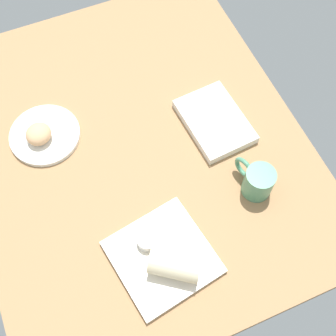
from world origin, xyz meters
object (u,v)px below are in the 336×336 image
(square_plate, at_px, (163,257))
(sauce_cup, at_px, (148,240))
(scone_pastry, at_px, (39,134))
(coffee_mug, at_px, (257,181))
(round_plate, at_px, (45,135))
(breakfast_wrap, at_px, (175,264))
(book_stack, at_px, (215,121))

(square_plate, xyz_separation_m, sauce_cup, (0.05, 0.02, 0.02))
(scone_pastry, distance_m, coffee_mug, 0.60)
(round_plate, distance_m, scone_pastry, 0.03)
(round_plate, relative_size, coffee_mug, 1.60)
(round_plate, height_order, square_plate, square_plate)
(scone_pastry, distance_m, sauce_cup, 0.42)
(square_plate, distance_m, coffee_mug, 0.31)
(breakfast_wrap, xyz_separation_m, book_stack, (0.34, -0.27, -0.04))
(scone_pastry, height_order, breakfast_wrap, breakfast_wrap)
(square_plate, distance_m, breakfast_wrap, 0.06)
(square_plate, relative_size, breakfast_wrap, 1.90)
(book_stack, bearing_deg, round_plate, 71.86)
(sauce_cup, bearing_deg, scone_pastry, 22.38)
(square_plate, bearing_deg, coffee_mug, -75.16)
(coffee_mug, bearing_deg, breakfast_wrap, 112.47)
(scone_pastry, bearing_deg, square_plate, -157.59)
(round_plate, relative_size, square_plate, 0.87)
(square_plate, xyz_separation_m, coffee_mug, (0.08, -0.29, 0.04))
(round_plate, relative_size, sauce_cup, 3.75)
(book_stack, bearing_deg, coffee_mug, -177.46)
(square_plate, bearing_deg, round_plate, 20.44)
(square_plate, xyz_separation_m, breakfast_wrap, (-0.04, -0.02, 0.04))
(round_plate, height_order, book_stack, book_stack)
(coffee_mug, bearing_deg, sauce_cup, 95.71)
(coffee_mug, bearing_deg, scone_pastry, 52.88)
(round_plate, relative_size, book_stack, 0.85)
(sauce_cup, bearing_deg, square_plate, -157.28)
(book_stack, bearing_deg, sauce_cup, 129.77)
(sauce_cup, bearing_deg, book_stack, -50.23)
(breakfast_wrap, xyz_separation_m, coffee_mug, (0.12, -0.28, -0.01))
(scone_pastry, height_order, coffee_mug, coffee_mug)
(square_plate, bearing_deg, sauce_cup, 22.72)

